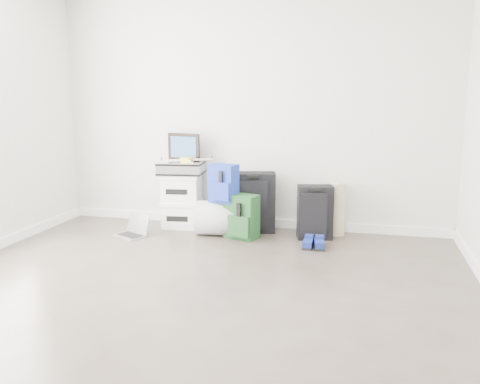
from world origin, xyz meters
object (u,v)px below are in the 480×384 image
(boxes_stack, at_px, (182,201))
(briefcase, at_px, (181,168))
(laptop, at_px, (134,231))
(carry_on, at_px, (315,212))
(duffel_bag, at_px, (224,218))
(large_suitcase, at_px, (255,202))

(boxes_stack, xyz_separation_m, briefcase, (-0.00, 0.00, 0.38))
(boxes_stack, height_order, laptop, boxes_stack)
(boxes_stack, relative_size, carry_on, 1.09)
(duffel_bag, bearing_deg, large_suitcase, 32.53)
(carry_on, xyz_separation_m, laptop, (-1.93, -0.36, -0.23))
(briefcase, xyz_separation_m, laptop, (-0.39, -0.48, -0.64))
(carry_on, distance_m, laptop, 1.97)
(boxes_stack, xyz_separation_m, duffel_bag, (0.57, -0.22, -0.13))
(boxes_stack, height_order, duffel_bag, boxes_stack)
(briefcase, bearing_deg, carry_on, -11.66)
(duffel_bag, xyz_separation_m, laptop, (-0.96, -0.26, -0.13))
(large_suitcase, relative_size, laptop, 1.66)
(laptop, bearing_deg, large_suitcase, 47.97)
(large_suitcase, bearing_deg, laptop, -171.67)
(large_suitcase, bearing_deg, briefcase, 167.52)
(boxes_stack, distance_m, carry_on, 1.55)
(large_suitcase, xyz_separation_m, laptop, (-1.26, -0.49, -0.28))
(boxes_stack, bearing_deg, carry_on, -11.14)
(boxes_stack, distance_m, briefcase, 0.38)
(large_suitcase, xyz_separation_m, carry_on, (0.67, -0.13, -0.05))
(briefcase, relative_size, carry_on, 0.87)
(large_suitcase, relative_size, carry_on, 1.17)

